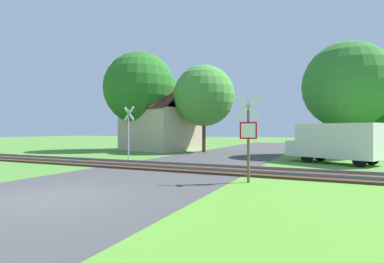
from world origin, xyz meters
The scene contains 10 objects.
ground_plane centered at (0.00, 0.00, 0.00)m, with size 160.00×160.00×0.00m, color #4C8433.
road_asphalt centered at (0.00, 2.00, 0.00)m, with size 7.42×80.00×0.01m, color #424244.
rail_track centered at (0.00, 7.30, 0.06)m, with size 60.00×2.60×0.22m.
stop_sign_near centered at (4.29, 4.74, 1.76)m, with size 0.87×0.21×3.13m.
crossing_sign_far centered at (-4.35, 9.52, 1.93)m, with size 0.87×0.21×3.34m.
house centered at (-7.60, 19.31, 2.09)m, with size 7.76×7.65×5.79m.
tree_left centered at (-9.28, 17.97, 5.84)m, with size 6.76×6.76×9.23m.
tree_right centered at (8.14, 18.68, 5.11)m, with size 6.29×6.29×8.26m.
tree_center centered at (-2.90, 18.31, 4.87)m, with size 5.28×5.28×7.51m.
mail_truck centered at (7.23, 12.93, 1.24)m, with size 5.21×3.83×2.24m.
Camera 1 is at (6.82, -5.67, 1.83)m, focal length 28.00 mm.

